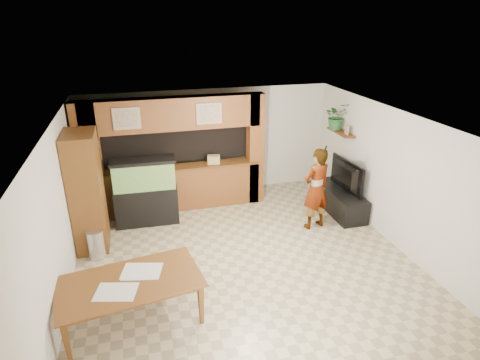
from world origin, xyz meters
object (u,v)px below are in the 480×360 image
object	(u,v)px
aquarium	(146,192)
person	(316,189)
television	(342,176)
dining_table	(132,303)
pantry_cabinet	(87,192)

from	to	relation	value
aquarium	person	xyz separation A→B (m)	(3.40, -1.11, 0.16)
aquarium	television	bearing A→B (deg)	-5.93
aquarium	dining_table	distance (m)	3.13
pantry_cabinet	dining_table	bearing A→B (deg)	-73.94
aquarium	person	size ratio (longest dim) A/B	0.83
pantry_cabinet	dining_table	world-z (taller)	pantry_cabinet
television	dining_table	world-z (taller)	television
pantry_cabinet	person	size ratio (longest dim) A/B	1.30
aquarium	person	world-z (taller)	person
aquarium	dining_table	size ratio (longest dim) A/B	0.73
television	dining_table	bearing A→B (deg)	114.31
pantry_cabinet	aquarium	distance (m)	1.32
pantry_cabinet	person	xyz separation A→B (m)	(4.48, -0.47, -0.26)
aquarium	dining_table	xyz separation A→B (m)	(-0.37, -3.09, -0.36)
pantry_cabinet	person	bearing A→B (deg)	-6.02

